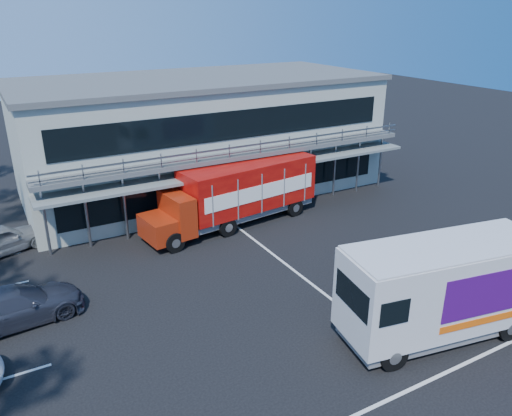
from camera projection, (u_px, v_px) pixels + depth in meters
ground at (284, 306)px, 20.13m from camera, size 120.00×120.00×0.00m
building at (201, 134)px, 32.26m from camera, size 22.40×12.00×7.30m
red_truck at (238, 192)px, 27.31m from camera, size 10.36×3.71×3.41m
white_van at (443, 288)px, 17.70m from camera, size 7.76×3.78×3.63m
parked_car_d at (14, 306)px, 18.79m from camera, size 5.25×2.62×1.47m
parked_car_e at (1, 240)px, 24.31m from camera, size 4.51×3.00×1.43m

